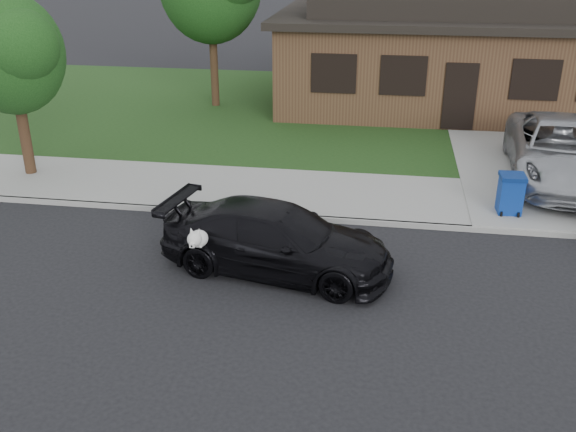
# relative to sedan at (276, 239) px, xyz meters

# --- Properties ---
(ground) EXTENTS (120.00, 120.00, 0.00)m
(ground) POSITION_rel_sedan_xyz_m (0.16, -1.13, -0.65)
(ground) COLOR black
(ground) RESTS_ON ground
(sidewalk) EXTENTS (60.00, 3.00, 0.12)m
(sidewalk) POSITION_rel_sedan_xyz_m (0.16, 3.87, -0.59)
(sidewalk) COLOR gray
(sidewalk) RESTS_ON ground
(curb) EXTENTS (60.00, 0.12, 0.12)m
(curb) POSITION_rel_sedan_xyz_m (0.16, 2.37, -0.59)
(curb) COLOR gray
(curb) RESTS_ON ground
(lawn) EXTENTS (60.00, 13.00, 0.13)m
(lawn) POSITION_rel_sedan_xyz_m (0.16, 11.87, -0.58)
(lawn) COLOR #193814
(lawn) RESTS_ON ground
(driveway) EXTENTS (4.50, 13.00, 0.14)m
(driveway) POSITION_rel_sedan_xyz_m (6.16, 8.87, -0.58)
(driveway) COLOR gray
(driveway) RESTS_ON ground
(sedan) EXTENTS (4.70, 2.59, 1.29)m
(sedan) POSITION_rel_sedan_xyz_m (0.00, 0.00, 0.00)
(sedan) COLOR black
(sedan) RESTS_ON ground
(minivan) EXTENTS (3.07, 5.75, 1.54)m
(minivan) POSITION_rel_sedan_xyz_m (6.38, 5.64, 0.26)
(minivan) COLOR #A8AAAF
(minivan) RESTS_ON driveway
(recycling_bin) EXTENTS (0.57, 0.60, 0.92)m
(recycling_bin) POSITION_rel_sedan_xyz_m (4.78, 3.25, -0.06)
(recycling_bin) COLOR navy
(recycling_bin) RESTS_ON sidewalk
(house) EXTENTS (12.60, 8.60, 4.65)m
(house) POSITION_rel_sedan_xyz_m (4.16, 13.86, 1.49)
(house) COLOR #422B1C
(house) RESTS_ON ground
(tree_2) EXTENTS (2.73, 2.60, 4.59)m
(tree_2) POSITION_rel_sedan_xyz_m (-7.22, 3.98, 2.62)
(tree_2) COLOR #332114
(tree_2) RESTS_ON ground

